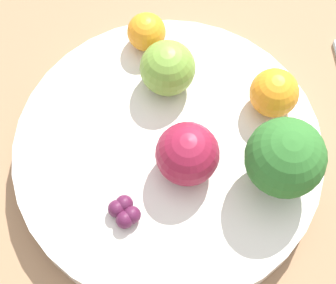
{
  "coord_description": "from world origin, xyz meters",
  "views": [
    {
      "loc": [
        -0.04,
        0.19,
        0.47
      ],
      "look_at": [
        0.0,
        0.0,
        0.06
      ],
      "focal_mm": 60.0,
      "sensor_mm": 36.0,
      "label": 1
    }
  ],
  "objects_px": {
    "broccoli": "(285,158)",
    "apple_red": "(187,154)",
    "orange_front": "(146,32)",
    "orange_back": "(274,93)",
    "bowl": "(168,154)",
    "apple_green": "(168,68)",
    "grape_cluster": "(124,212)"
  },
  "relations": [
    {
      "from": "broccoli",
      "to": "orange_front",
      "type": "height_order",
      "value": "broccoli"
    },
    {
      "from": "apple_red",
      "to": "orange_front",
      "type": "bearing_deg",
      "value": -62.9
    },
    {
      "from": "orange_back",
      "to": "broccoli",
      "type": "bearing_deg",
      "value": 101.16
    },
    {
      "from": "orange_back",
      "to": "grape_cluster",
      "type": "height_order",
      "value": "orange_back"
    },
    {
      "from": "broccoli",
      "to": "orange_back",
      "type": "relative_size",
      "value": 1.71
    },
    {
      "from": "orange_back",
      "to": "grape_cluster",
      "type": "xyz_separation_m",
      "value": [
        0.1,
        0.12,
        -0.01
      ]
    },
    {
      "from": "apple_red",
      "to": "orange_front",
      "type": "relative_size",
      "value": 1.48
    },
    {
      "from": "apple_red",
      "to": "grape_cluster",
      "type": "distance_m",
      "value": 0.07
    },
    {
      "from": "apple_green",
      "to": "orange_front",
      "type": "bearing_deg",
      "value": -54.39
    },
    {
      "from": "apple_red",
      "to": "grape_cluster",
      "type": "xyz_separation_m",
      "value": [
        0.04,
        0.05,
        -0.02
      ]
    },
    {
      "from": "apple_green",
      "to": "bowl",
      "type": "bearing_deg",
      "value": 101.63
    },
    {
      "from": "broccoli",
      "to": "orange_front",
      "type": "relative_size",
      "value": 2.06
    },
    {
      "from": "orange_front",
      "to": "orange_back",
      "type": "relative_size",
      "value": 0.83
    },
    {
      "from": "bowl",
      "to": "grape_cluster",
      "type": "distance_m",
      "value": 0.07
    },
    {
      "from": "broccoli",
      "to": "apple_red",
      "type": "xyz_separation_m",
      "value": [
        0.07,
        0.01,
        -0.01
      ]
    },
    {
      "from": "bowl",
      "to": "apple_green",
      "type": "distance_m",
      "value": 0.07
    },
    {
      "from": "broccoli",
      "to": "orange_front",
      "type": "bearing_deg",
      "value": -39.35
    },
    {
      "from": "bowl",
      "to": "orange_back",
      "type": "xyz_separation_m",
      "value": [
        -0.08,
        -0.06,
        0.04
      ]
    },
    {
      "from": "apple_green",
      "to": "orange_back",
      "type": "relative_size",
      "value": 1.15
    },
    {
      "from": "apple_green",
      "to": "orange_front",
      "type": "xyz_separation_m",
      "value": [
        0.03,
        -0.04,
        -0.01
      ]
    },
    {
      "from": "bowl",
      "to": "apple_red",
      "type": "bearing_deg",
      "value": 142.48
    },
    {
      "from": "orange_front",
      "to": "grape_cluster",
      "type": "bearing_deg",
      "value": 96.11
    },
    {
      "from": "orange_back",
      "to": "apple_red",
      "type": "bearing_deg",
      "value": 49.56
    },
    {
      "from": "bowl",
      "to": "apple_red",
      "type": "height_order",
      "value": "apple_red"
    },
    {
      "from": "bowl",
      "to": "broccoli",
      "type": "xyz_separation_m",
      "value": [
        -0.09,
        0.01,
        0.05
      ]
    },
    {
      "from": "broccoli",
      "to": "orange_back",
      "type": "height_order",
      "value": "broccoli"
    },
    {
      "from": "apple_green",
      "to": "orange_back",
      "type": "bearing_deg",
      "value": 177.24
    },
    {
      "from": "broccoli",
      "to": "bowl",
      "type": "bearing_deg",
      "value": -5.61
    },
    {
      "from": "bowl",
      "to": "broccoli",
      "type": "height_order",
      "value": "broccoli"
    },
    {
      "from": "bowl",
      "to": "orange_back",
      "type": "relative_size",
      "value": 6.28
    },
    {
      "from": "broccoli",
      "to": "apple_red",
      "type": "relative_size",
      "value": 1.4
    },
    {
      "from": "broccoli",
      "to": "orange_front",
      "type": "distance_m",
      "value": 0.17
    }
  ]
}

